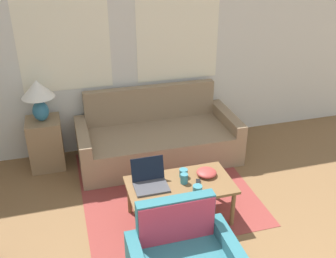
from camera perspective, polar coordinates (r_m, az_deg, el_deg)
name	(u,v)px	position (r m, az deg, el deg)	size (l,w,h in m)	color
wall_back	(130,53)	(5.14, -5.54, 10.97)	(6.74, 0.06, 2.60)	silver
rug	(164,185)	(4.70, -0.54, -8.19)	(1.92, 2.04, 0.01)	brown
couch	(157,139)	(5.15, -1.61, -1.50)	(2.04, 0.93, 0.88)	#937A5B
side_table	(46,143)	(5.15, -17.29, -2.01)	(0.41, 0.41, 0.64)	#937551
table_lamp	(38,94)	(4.88, -18.35, 4.87)	(0.39, 0.39, 0.51)	teal
coffee_table	(180,188)	(4.01, 1.79, -8.51)	(1.06, 0.58, 0.44)	brown
laptop	(150,180)	(3.93, -2.64, -7.44)	(0.33, 0.31, 0.25)	#47474C
cup_navy	(183,173)	(4.06, 2.26, -6.41)	(0.09, 0.09, 0.09)	teal
cup_yellow	(197,190)	(3.84, 4.30, -8.76)	(0.09, 0.09, 0.08)	teal
cup_white	(184,179)	(3.97, 2.35, -7.19)	(0.08, 0.08, 0.10)	teal
snack_bowl	(207,172)	(4.11, 5.62, -6.30)	(0.21, 0.21, 0.06)	#B23D38
tv_remote	(198,184)	(3.97, 4.40, -7.94)	(0.09, 0.16, 0.02)	black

